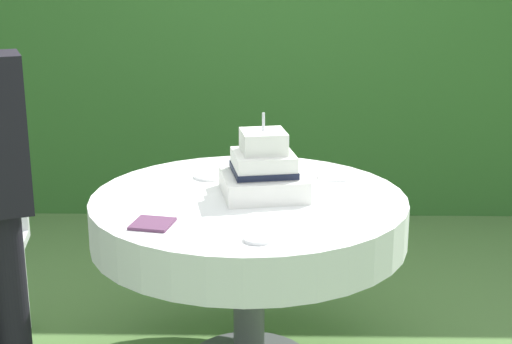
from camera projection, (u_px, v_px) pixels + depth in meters
foliage_hedge at (257, 22)px, 5.08m from camera, size 5.61×0.43×2.53m
cake_table at (249, 221)px, 3.17m from camera, size 1.28×1.28×0.77m
wedding_cake at (264, 171)px, 3.14m from camera, size 0.38×0.38×0.34m
serving_plate_near at (278, 169)px, 3.50m from camera, size 0.13×0.13×0.01m
serving_plate_far at (335, 176)px, 3.40m from camera, size 0.15×0.15×0.01m
serving_plate_left at (211, 176)px, 3.40m from camera, size 0.15×0.15×0.01m
serving_plate_right at (259, 239)px, 2.67m from camera, size 0.10×0.10×0.01m
napkin_stack at (152, 224)px, 2.82m from camera, size 0.17×0.17×0.01m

